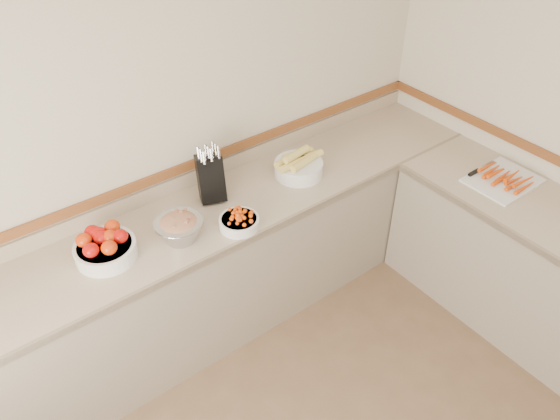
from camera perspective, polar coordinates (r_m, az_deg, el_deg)
back_wall at (r=3.24m, az=-12.10°, el=7.54°), size 4.00×0.00×4.00m
counter_back at (r=3.52m, az=-7.83°, el=-6.50°), size 4.00×0.65×1.08m
dishwasher at (r=3.84m, az=27.11°, el=-7.23°), size 0.63×0.60×0.84m
knife_block at (r=3.28m, az=-7.27°, el=3.46°), size 0.21×0.23×0.37m
tomato_bowl at (r=3.04m, az=-17.86°, el=-3.62°), size 0.33×0.33×0.16m
cherry_tomato_bowl at (r=3.11m, az=-4.31°, el=-1.13°), size 0.23×0.23×0.12m
corn_bowl at (r=3.51m, az=1.95°, el=4.65°), size 0.35×0.31×0.19m
rhubarb_bowl at (r=3.04m, az=-10.47°, el=-1.87°), size 0.27×0.27×0.15m
cutting_board at (r=3.75m, az=22.29°, el=3.02°), size 0.44×0.35×0.06m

